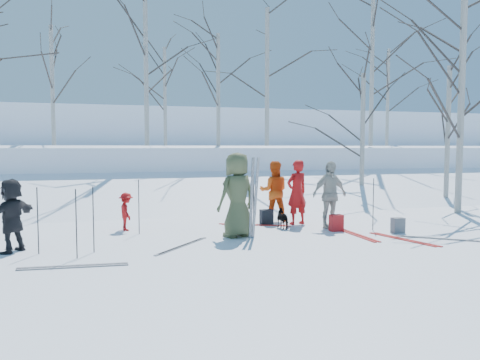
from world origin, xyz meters
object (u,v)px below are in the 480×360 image
object	(u,v)px
skier_redor_behind	(274,191)
backpack_grey	(398,225)
skier_red_north	(297,192)
dog	(284,218)
skier_red_seated	(126,212)
skier_grey_west	(11,215)
backpack_red	(336,223)
backpack_dark	(266,217)
skier_olive_center	(237,195)
skier_cream_east	(330,195)

from	to	relation	value
skier_redor_behind	backpack_grey	world-z (taller)	skier_redor_behind
skier_red_north	dog	xyz separation A→B (m)	(-0.58, -0.51, -0.63)
skier_red_seated	skier_grey_west	distance (m)	3.02
backpack_red	skier_grey_west	bearing A→B (deg)	-177.20
skier_red_north	backpack_dark	bearing A→B (deg)	-34.46
skier_red_seated	dog	size ratio (longest dim) A/B	1.58
skier_olive_center	skier_red_seated	distance (m)	3.01
skier_red_north	backpack_dark	world-z (taller)	skier_red_north
skier_red_seated	skier_cream_east	xyz separation A→B (m)	(5.18, -1.06, 0.40)
skier_olive_center	backpack_red	bearing A→B (deg)	160.10
skier_grey_west	backpack_red	xyz separation A→B (m)	(7.46, 0.36, -0.54)
backpack_red	backpack_grey	xyz separation A→B (m)	(1.35, -0.65, -0.02)
skier_grey_west	backpack_red	distance (m)	7.49
skier_olive_center	backpack_grey	xyz separation A→B (m)	(3.98, -0.60, -0.81)
skier_redor_behind	dog	distance (m)	1.39
dog	backpack_red	world-z (taller)	dog
skier_grey_west	skier_olive_center	bearing A→B (deg)	127.67
backpack_red	skier_red_seated	bearing A→B (deg)	163.28
skier_cream_east	skier_red_north	bearing A→B (deg)	117.69
skier_red_seated	backpack_grey	size ratio (longest dim) A/B	2.57
skier_cream_east	backpack_grey	bearing A→B (deg)	-51.29
skier_red_north	skier_redor_behind	distance (m)	0.84
skier_redor_behind	skier_red_north	bearing A→B (deg)	136.73
skier_red_seated	dog	world-z (taller)	skier_red_seated
skier_olive_center	skier_grey_west	distance (m)	4.85
dog	backpack_red	size ratio (longest dim) A/B	1.47
skier_olive_center	skier_grey_west	bearing A→B (deg)	-17.32
skier_redor_behind	backpack_dark	bearing A→B (deg)	67.84
skier_cream_east	skier_grey_west	size ratio (longest dim) A/B	1.18
skier_cream_east	backpack_dark	size ratio (longest dim) A/B	4.41
backpack_dark	skier_grey_west	bearing A→B (deg)	-162.74
skier_olive_center	backpack_red	xyz separation A→B (m)	(2.63, 0.05, -0.79)
backpack_red	backpack_grey	size ratio (longest dim) A/B	1.11
skier_redor_behind	skier_red_seated	xyz separation A→B (m)	(-4.17, -0.45, -0.38)
skier_olive_center	dog	xyz separation A→B (m)	(1.50, 0.81, -0.74)
skier_cream_east	backpack_red	size ratio (longest dim) A/B	4.20
skier_red_seated	backpack_red	size ratio (longest dim) A/B	2.32
skier_redor_behind	backpack_dark	distance (m)	0.90
backpack_red	backpack_dark	xyz separation A→B (m)	(-1.35, 1.54, -0.01)
skier_olive_center	skier_red_north	bearing A→B (deg)	-168.71
skier_olive_center	skier_red_seated	size ratio (longest dim) A/B	2.06
skier_red_seated	skier_cream_east	size ratio (longest dim) A/B	0.55
dog	backpack_grey	world-z (taller)	dog
backpack_dark	backpack_grey	bearing A→B (deg)	-39.00
skier_red_north	dog	distance (m)	1.00
backpack_dark	skier_red_seated	bearing A→B (deg)	179.90
backpack_red	skier_redor_behind	bearing A→B (deg)	115.73
backpack_grey	skier_redor_behind	bearing A→B (deg)	131.18
skier_cream_east	skier_grey_west	bearing A→B (deg)	176.26
skier_redor_behind	skier_grey_west	xyz separation A→B (m)	(-6.50, -2.36, -0.12)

